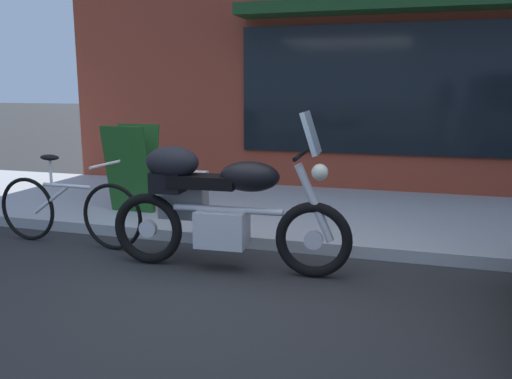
# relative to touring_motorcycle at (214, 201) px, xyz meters

# --- Properties ---
(ground_plane) EXTENTS (80.00, 80.00, 0.00)m
(ground_plane) POSITION_rel_touring_motorcycle_xyz_m (0.26, -0.52, -0.61)
(ground_plane) COLOR #2A2A2A
(touring_motorcycle) EXTENTS (2.17, 0.62, 1.41)m
(touring_motorcycle) POSITION_rel_touring_motorcycle_xyz_m (0.00, 0.00, 0.00)
(touring_motorcycle) COLOR black
(touring_motorcycle) RESTS_ON ground_plane
(parked_bicycle) EXTENTS (1.71, 0.48, 0.93)m
(parked_bicycle) POSITION_rel_touring_motorcycle_xyz_m (-1.68, 0.23, -0.24)
(parked_bicycle) COLOR black
(parked_bicycle) RESTS_ON ground_plane
(sandwich_board_sign) EXTENTS (0.55, 0.43, 1.03)m
(sandwich_board_sign) POSITION_rel_touring_motorcycle_xyz_m (-1.55, 1.31, 0.03)
(sandwich_board_sign) COLOR #1E511E
(sandwich_board_sign) RESTS_ON sidewalk_curb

